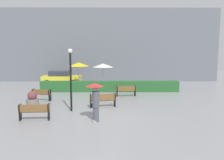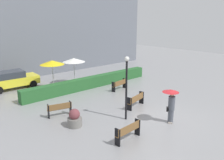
{
  "view_description": "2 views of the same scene",
  "coord_description": "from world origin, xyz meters",
  "views": [
    {
      "loc": [
        0.64,
        -11.95,
        3.71
      ],
      "look_at": [
        0.81,
        4.98,
        1.52
      ],
      "focal_mm": 35.63,
      "sensor_mm": 36.0,
      "label": 1
    },
    {
      "loc": [
        -10.83,
        -7.42,
        5.93
      ],
      "look_at": [
        0.1,
        5.02,
        1.46
      ],
      "focal_mm": 36.32,
      "sensor_mm": 36.0,
      "label": 2
    }
  ],
  "objects": [
    {
      "name": "lamp_post",
      "position": [
        -1.76,
        1.62,
        2.38
      ],
      "size": [
        0.28,
        0.28,
        3.88
      ],
      "color": "black",
      "rests_on": "ground"
    },
    {
      "name": "bench_near_left",
      "position": [
        -3.44,
        -0.25,
        0.53
      ],
      "size": [
        1.65,
        0.42,
        0.89
      ],
      "color": "brown",
      "rests_on": "ground"
    },
    {
      "name": "pedestrian_with_umbrella",
      "position": [
        -0.13,
        -0.41,
        1.31
      ],
      "size": [
        0.96,
        0.96,
        2.04
      ],
      "color": "#4C515B",
      "rests_on": "ground"
    },
    {
      "name": "building_facade",
      "position": [
        0.0,
        16.0,
        4.45
      ],
      "size": [
        28.0,
        1.2,
        8.9
      ],
      "primitive_type": "cube",
      "color": "slate",
      "rests_on": "ground"
    },
    {
      "name": "parked_car",
      "position": [
        -4.77,
        12.71,
        0.82
      ],
      "size": [
        4.24,
        2.05,
        1.57
      ],
      "color": "yellow",
      "rests_on": "ground"
    },
    {
      "name": "planter_pot",
      "position": [
        -4.62,
        2.88,
        0.45
      ],
      "size": [
        0.83,
        0.83,
        1.04
      ],
      "color": "slate",
      "rests_on": "ground"
    },
    {
      "name": "bench_back_row",
      "position": [
        1.99,
        6.22,
        0.51
      ],
      "size": [
        1.68,
        0.58,
        0.86
      ],
      "color": "brown",
      "rests_on": "ground"
    },
    {
      "name": "patio_umbrella_yellow",
      "position": [
        -2.39,
        9.7,
        2.45
      ],
      "size": [
        1.99,
        1.99,
        2.63
      ],
      "color": "silver",
      "rests_on": "ground"
    },
    {
      "name": "patio_umbrella_white",
      "position": [
        -0.03,
        10.15,
        2.32
      ],
      "size": [
        2.05,
        2.05,
        2.5
      ],
      "color": "silver",
      "rests_on": "ground"
    },
    {
      "name": "bench_far_left",
      "position": [
        -4.57,
        4.7,
        0.51
      ],
      "size": [
        1.53,
        0.68,
        0.85
      ],
      "color": "brown",
      "rests_on": "ground"
    },
    {
      "name": "bench_mid_center",
      "position": [
        0.17,
        2.57,
        0.54
      ],
      "size": [
        1.78,
        0.71,
        0.91
      ],
      "color": "brown",
      "rests_on": "ground"
    },
    {
      "name": "ground_plane",
      "position": [
        0.0,
        0.0,
        0.0
      ],
      "size": [
        60.0,
        60.0,
        0.0
      ],
      "primitive_type": "plane",
      "color": "gray"
    },
    {
      "name": "hedge_strip",
      "position": [
        0.63,
        8.4,
        0.49
      ],
      "size": [
        12.74,
        0.7,
        0.98
      ],
      "primitive_type": "cube",
      "color": "#28602D",
      "rests_on": "ground"
    }
  ]
}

